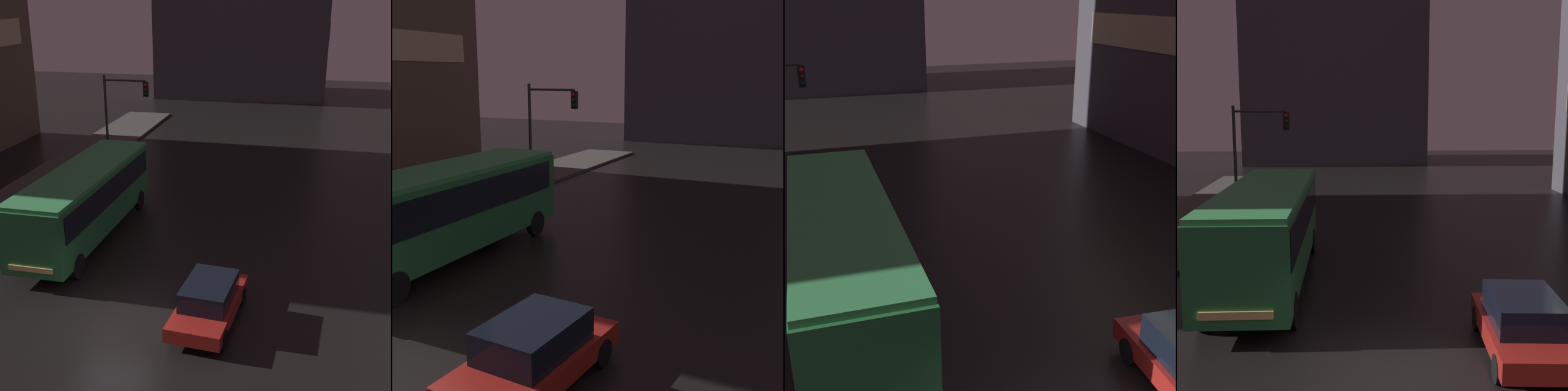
% 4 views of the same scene
% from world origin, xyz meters
% --- Properties ---
extents(ground_plane, '(120.00, 120.00, 0.00)m').
position_xyz_m(ground_plane, '(0.00, 0.00, 0.00)').
color(ground_plane, black).
extents(sidewalk_left, '(4.00, 48.00, 0.15)m').
position_xyz_m(sidewalk_left, '(-9.00, 10.00, 0.07)').
color(sidewalk_left, '#47423D').
rests_on(sidewalk_left, ground).
extents(bus_near, '(2.73, 10.56, 3.29)m').
position_xyz_m(bus_near, '(-3.66, 6.76, 2.03)').
color(bus_near, '#236B38').
rests_on(bus_near, ground).
extents(car_taxi, '(2.18, 4.36, 1.50)m').
position_xyz_m(car_taxi, '(3.19, 1.08, 0.76)').
color(car_taxi, maroon).
rests_on(car_taxi, ground).
extents(traffic_light_main, '(2.92, 0.35, 5.93)m').
position_xyz_m(traffic_light_main, '(-5.72, 17.37, 4.00)').
color(traffic_light_main, '#2D2D2D').
rests_on(traffic_light_main, ground).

